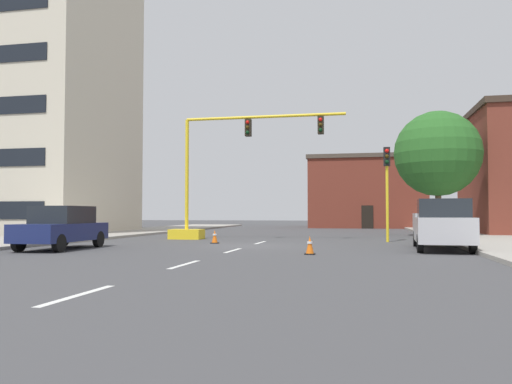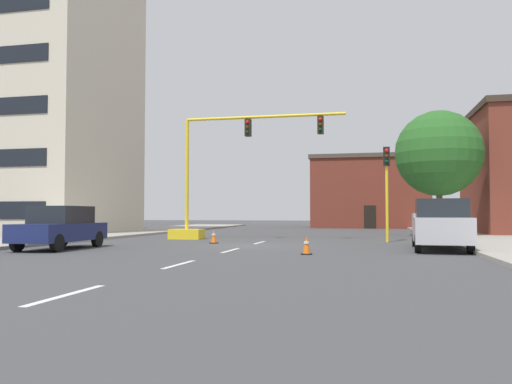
% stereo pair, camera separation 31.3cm
% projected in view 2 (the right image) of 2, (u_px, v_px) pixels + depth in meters
% --- Properties ---
extents(ground_plane, '(160.00, 160.00, 0.00)m').
position_uv_depth(ground_plane, '(248.00, 246.00, 22.65)').
color(ground_plane, '#424244').
extents(sidewalk_left, '(6.00, 56.00, 0.14)m').
position_uv_depth(sidewalk_left, '(99.00, 235.00, 32.99)').
color(sidewalk_left, '#9E998E').
rests_on(sidewalk_left, ground_plane).
extents(sidewalk_right, '(6.00, 56.00, 0.14)m').
position_uv_depth(sidewalk_right, '(491.00, 238.00, 27.93)').
color(sidewalk_right, '#9E998E').
rests_on(sidewalk_right, ground_plane).
extents(lane_stripe_seg_0, '(0.16, 2.40, 0.01)m').
position_uv_depth(lane_stripe_seg_0, '(67.00, 295.00, 8.98)').
color(lane_stripe_seg_0, silver).
rests_on(lane_stripe_seg_0, ground_plane).
extents(lane_stripe_seg_1, '(0.16, 2.40, 0.01)m').
position_uv_depth(lane_stripe_seg_1, '(179.00, 264.00, 14.35)').
color(lane_stripe_seg_1, silver).
rests_on(lane_stripe_seg_1, ground_plane).
extents(lane_stripe_seg_2, '(0.16, 2.40, 0.01)m').
position_uv_depth(lane_stripe_seg_2, '(230.00, 250.00, 19.72)').
color(lane_stripe_seg_2, silver).
rests_on(lane_stripe_seg_2, ground_plane).
extents(lane_stripe_seg_3, '(0.16, 2.40, 0.01)m').
position_uv_depth(lane_stripe_seg_3, '(260.00, 243.00, 25.09)').
color(lane_stripe_seg_3, silver).
rests_on(lane_stripe_seg_3, ground_plane).
extents(building_tall_left, '(14.36, 11.67, 19.90)m').
position_uv_depth(building_tall_left, '(26.00, 100.00, 38.05)').
color(building_tall_left, beige).
rests_on(building_tall_left, ground_plane).
extents(building_brick_center, '(11.65, 9.33, 7.21)m').
position_uv_depth(building_brick_center, '(369.00, 192.00, 52.69)').
color(building_brick_center, brown).
rests_on(building_brick_center, ground_plane).
extents(traffic_signal_gantry, '(9.77, 1.20, 6.83)m').
position_uv_depth(traffic_signal_gantry, '(209.00, 198.00, 28.40)').
color(traffic_signal_gantry, yellow).
rests_on(traffic_signal_gantry, ground_plane).
extents(traffic_light_pole_right, '(0.32, 0.47, 4.80)m').
position_uv_depth(traffic_light_pole_right, '(387.00, 172.00, 25.68)').
color(traffic_light_pole_right, yellow).
rests_on(traffic_light_pole_right, ground_plane).
extents(tree_right_mid, '(5.21, 5.21, 7.71)m').
position_uv_depth(tree_right_mid, '(439.00, 154.00, 30.99)').
color(tree_right_mid, brown).
rests_on(tree_right_mid, ground_plane).
extents(pickup_truck_silver, '(2.32, 5.51, 1.99)m').
position_uv_depth(pickup_truck_silver, '(440.00, 225.00, 20.06)').
color(pickup_truck_silver, '#BCBCC1').
rests_on(pickup_truck_silver, ground_plane).
extents(sedan_navy_near_left, '(2.00, 4.56, 1.74)m').
position_uv_depth(sedan_navy_near_left, '(61.00, 227.00, 20.58)').
color(sedan_navy_near_left, navy).
rests_on(sedan_navy_near_left, ground_plane).
extents(traffic_cone_roadside_a, '(0.36, 0.36, 0.65)m').
position_uv_depth(traffic_cone_roadside_a, '(307.00, 245.00, 17.81)').
color(traffic_cone_roadside_a, black).
rests_on(traffic_cone_roadside_a, ground_plane).
extents(traffic_cone_roadside_b, '(0.36, 0.36, 0.66)m').
position_uv_depth(traffic_cone_roadside_b, '(214.00, 237.00, 24.45)').
color(traffic_cone_roadside_b, black).
rests_on(traffic_cone_roadside_b, ground_plane).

